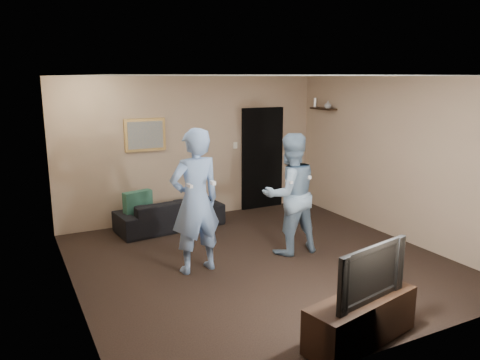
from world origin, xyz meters
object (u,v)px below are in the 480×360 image
sofa (170,213)px  wii_player_left (195,201)px  wii_player_right (290,194)px  television (364,271)px  tv_console (361,319)px

sofa → wii_player_left: 2.06m
wii_player_right → sofa: bearing=122.6°
wii_player_left → wii_player_right: 1.49m
sofa → television: television is taller
television → wii_player_right: bearing=61.7°
sofa → wii_player_left: size_ratio=0.94×
sofa → wii_player_left: (-0.27, -1.91, 0.71)m
television → sofa: bearing=84.9°
tv_console → wii_player_left: wii_player_left is taller
television → wii_player_right: wii_player_right is taller
sofa → television: bearing=91.1°
sofa → wii_player_right: 2.35m
tv_console → sofa: bearing=84.9°
sofa → tv_console: sofa is taller
tv_console → television: television is taller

